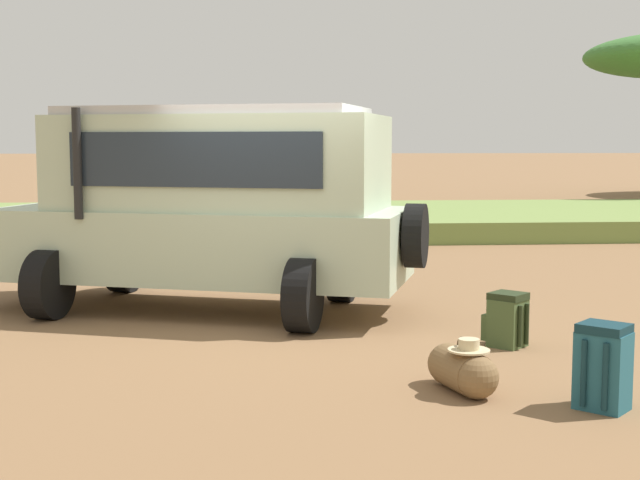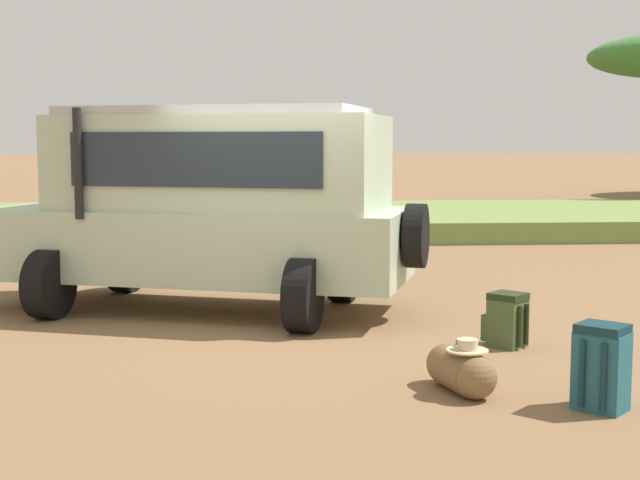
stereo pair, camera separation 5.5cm
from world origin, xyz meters
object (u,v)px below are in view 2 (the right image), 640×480
object	(u,v)px
backpack_beside_front_wheel	(506,320)
backpack_cluster_center	(602,368)
safari_vehicle	(211,204)
duffel_bag_low_black_case	(461,370)

from	to	relation	value
backpack_beside_front_wheel	backpack_cluster_center	bearing A→B (deg)	-86.88
safari_vehicle	backpack_beside_front_wheel	world-z (taller)	safari_vehicle
backpack_beside_front_wheel	duffel_bag_low_black_case	bearing A→B (deg)	-118.19
backpack_cluster_center	duffel_bag_low_black_case	xyz separation A→B (m)	(-0.95, 0.56, -0.14)
backpack_beside_front_wheel	duffel_bag_low_black_case	distance (m)	1.77
safari_vehicle	duffel_bag_low_black_case	distance (m)	4.49
safari_vehicle	duffel_bag_low_black_case	world-z (taller)	safari_vehicle
backpack_cluster_center	duffel_bag_low_black_case	size ratio (longest dim) A/B	0.83
backpack_cluster_center	backpack_beside_front_wheel	bearing A→B (deg)	93.12
safari_vehicle	backpack_beside_front_wheel	size ratio (longest dim) A/B	10.00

